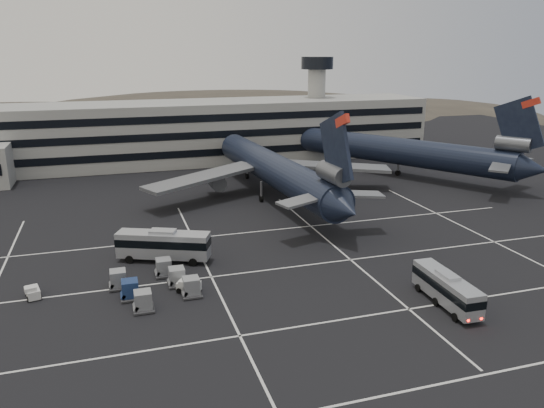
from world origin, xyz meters
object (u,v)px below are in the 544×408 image
Objects in this scene: bus_near at (446,287)px; uld_cluster at (154,283)px; trijet_main at (275,170)px; bus_far at (163,244)px; tug_a at (33,292)px.

bus_near is 31.45m from uld_cluster.
bus_near is 0.90× the size of uld_cluster.
bus_far is (-22.34, -23.91, -2.99)m from trijet_main.
bus_near is at bearing -88.10° from trijet_main.
bus_far reaches higher than bus_near.
trijet_main is at bearing 53.24° from uld_cluster.
uld_cluster is (-28.97, 12.21, -0.92)m from bus_near.
uld_cluster is at bearing -169.46° from bus_far.
bus_near is at bearing -33.03° from tug_a.
bus_far reaches higher than uld_cluster.
uld_cluster is at bearing -24.06° from tug_a.
tug_a is 0.23× the size of uld_cluster.
uld_cluster reaches higher than tug_a.
uld_cluster is (-24.35, -32.60, -4.24)m from trijet_main.
bus_far is at bearing 9.75° from tug_a.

